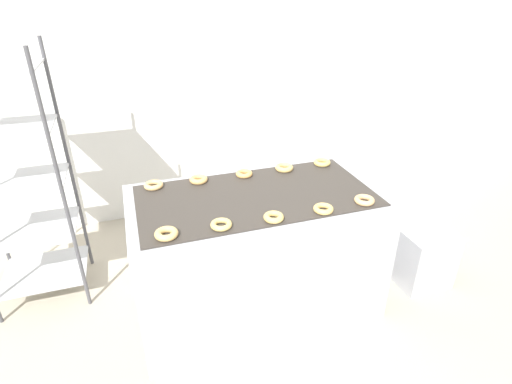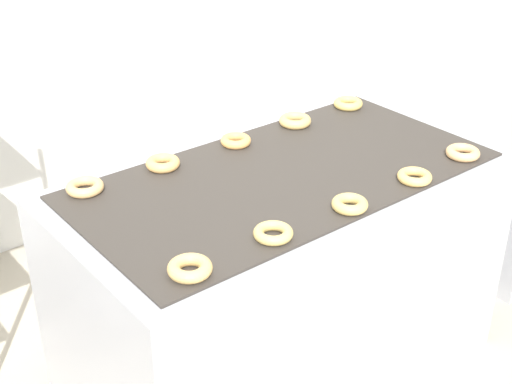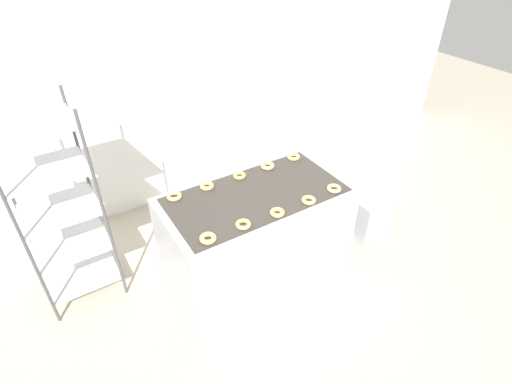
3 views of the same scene
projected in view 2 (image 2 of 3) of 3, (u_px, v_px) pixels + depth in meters
fryer_machine at (282, 279)px, 2.52m from camera, size 1.50×0.80×0.84m
glaze_bin at (506, 232)px, 3.19m from camera, size 0.36×0.35×0.42m
donut_near_leftmost at (190, 268)px, 1.81m from camera, size 0.12×0.12×0.03m
donut_near_left at (273, 233)px, 1.97m from camera, size 0.11×0.11×0.03m
donut_near_center at (349, 205)px, 2.11m from camera, size 0.11×0.11×0.03m
donut_near_right at (415, 177)px, 2.27m from camera, size 0.11×0.11×0.03m
donut_near_rightmost at (463, 153)px, 2.42m from camera, size 0.12×0.12×0.03m
donut_far_leftmost at (85, 187)px, 2.21m from camera, size 0.12×0.12×0.03m
donut_far_left at (163, 163)px, 2.35m from camera, size 0.11×0.11×0.03m
donut_far_center at (236, 141)px, 2.51m from camera, size 0.11×0.11×0.03m
donut_far_right at (295, 121)px, 2.67m from camera, size 0.12×0.12×0.03m
donut_far_rightmost at (348, 103)px, 2.83m from camera, size 0.12×0.12×0.03m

